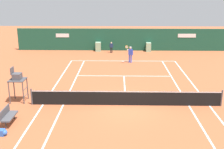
{
  "coord_description": "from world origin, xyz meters",
  "views": [
    {
      "loc": [
        -0.52,
        -17.01,
        7.12
      ],
      "look_at": [
        -0.97,
        4.14,
        0.8
      ],
      "focal_mm": 46.2,
      "sensor_mm": 36.0,
      "label": 1
    }
  ],
  "objects_px": {
    "player_on_baseline": "(130,53)",
    "umpire_chair": "(17,79)",
    "tennis_ball_near_service_line": "(125,84)",
    "player_bench": "(8,115)",
    "ball_kid_right_post": "(111,47)"
  },
  "relations": [
    {
      "from": "player_on_baseline",
      "to": "umpire_chair",
      "type": "bearing_deg",
      "value": 71.89
    },
    {
      "from": "umpire_chair",
      "to": "player_on_baseline",
      "type": "relative_size",
      "value": 1.26
    },
    {
      "from": "tennis_ball_near_service_line",
      "to": "umpire_chair",
      "type": "bearing_deg",
      "value": -153.17
    },
    {
      "from": "player_bench",
      "to": "ball_kid_right_post",
      "type": "xyz_separation_m",
      "value": [
        5.24,
        18.34,
        0.21
      ]
    },
    {
      "from": "player_bench",
      "to": "ball_kid_right_post",
      "type": "bearing_deg",
      "value": 164.06
    },
    {
      "from": "umpire_chair",
      "to": "tennis_ball_near_service_line",
      "type": "xyz_separation_m",
      "value": [
        7.03,
        3.56,
        -1.5
      ]
    },
    {
      "from": "umpire_chair",
      "to": "ball_kid_right_post",
      "type": "relative_size",
      "value": 1.86
    },
    {
      "from": "player_bench",
      "to": "ball_kid_right_post",
      "type": "distance_m",
      "value": 19.07
    },
    {
      "from": "umpire_chair",
      "to": "player_on_baseline",
      "type": "height_order",
      "value": "umpire_chair"
    },
    {
      "from": "umpire_chair",
      "to": "player_bench",
      "type": "distance_m",
      "value": 3.45
    },
    {
      "from": "player_on_baseline",
      "to": "tennis_ball_near_service_line",
      "type": "bearing_deg",
      "value": 102.6
    },
    {
      "from": "player_bench",
      "to": "ball_kid_right_post",
      "type": "relative_size",
      "value": 1.14
    },
    {
      "from": "player_bench",
      "to": "player_on_baseline",
      "type": "relative_size",
      "value": 0.78
    },
    {
      "from": "umpire_chair",
      "to": "tennis_ball_near_service_line",
      "type": "distance_m",
      "value": 8.02
    },
    {
      "from": "player_bench",
      "to": "umpire_chair",
      "type": "bearing_deg",
      "value": -171.54
    }
  ]
}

